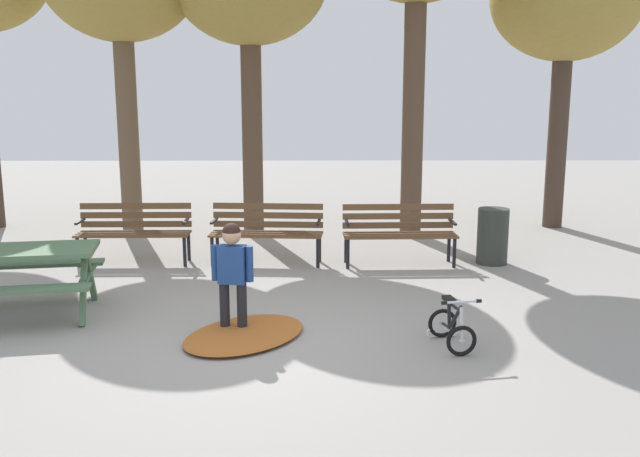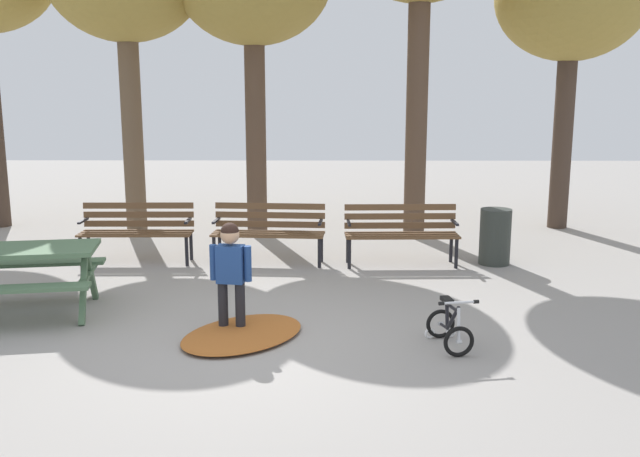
{
  "view_description": "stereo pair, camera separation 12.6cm",
  "coord_description": "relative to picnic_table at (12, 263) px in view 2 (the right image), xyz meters",
  "views": [
    {
      "loc": [
        0.68,
        -6.56,
        2.48
      ],
      "look_at": [
        0.74,
        1.62,
        0.85
      ],
      "focal_mm": 39.55,
      "sensor_mm": 36.0,
      "label": 1
    },
    {
      "loc": [
        0.8,
        -6.56,
        2.48
      ],
      "look_at": [
        0.74,
        1.62,
        0.85
      ],
      "focal_mm": 39.55,
      "sensor_mm": 36.0,
      "label": 2
    }
  ],
  "objects": [
    {
      "name": "leaf_pile",
      "position": [
        2.61,
        -0.69,
        -0.56
      ],
      "size": [
        1.65,
        1.71,
        0.07
      ],
      "primitive_type": "ellipsoid",
      "rotation": [
        0.0,
        0.0,
        0.9
      ],
      "color": "#9E5623",
      "rests_on": "ground"
    },
    {
      "name": "picnic_table",
      "position": [
        0.0,
        0.0,
        0.0
      ],
      "size": [
        1.99,
        1.62,
        0.79
      ],
      "color": "#4C6B4C",
      "rests_on": "ground"
    },
    {
      "name": "child_standing",
      "position": [
        2.48,
        -0.53,
        0.09
      ],
      "size": [
        0.43,
        0.2,
        1.15
      ],
      "color": "black",
      "rests_on": "ground"
    },
    {
      "name": "kids_bicycle",
      "position": [
        4.65,
        -0.96,
        -0.39
      ],
      "size": [
        0.44,
        0.6,
        0.54
      ],
      "color": "black",
      "rests_on": "ground"
    },
    {
      "name": "park_bench_right",
      "position": [
        4.52,
        2.35,
        -0.08
      ],
      "size": [
        1.61,
        0.5,
        0.85
      ],
      "color": "brown",
      "rests_on": "ground"
    },
    {
      "name": "park_bench_left",
      "position": [
        2.63,
        2.43,
        -0.08
      ],
      "size": [
        1.63,
        0.57,
        0.85
      ],
      "color": "brown",
      "rests_on": "ground"
    },
    {
      "name": "park_bench_far_left",
      "position": [
        0.73,
        2.46,
        -0.08
      ],
      "size": [
        1.61,
        0.48,
        0.85
      ],
      "color": "brown",
      "rests_on": "ground"
    },
    {
      "name": "trash_bin",
      "position": [
        5.87,
        2.37,
        -0.19
      ],
      "size": [
        0.44,
        0.44,
        0.8
      ],
      "primitive_type": "cylinder",
      "color": "#2D332D",
      "rests_on": "ground"
    },
    {
      "name": "ground",
      "position": [
        2.64,
        -0.93,
        -0.59
      ],
      "size": [
        36.0,
        36.0,
        0.0
      ],
      "primitive_type": "plane",
      "color": "gray"
    }
  ]
}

